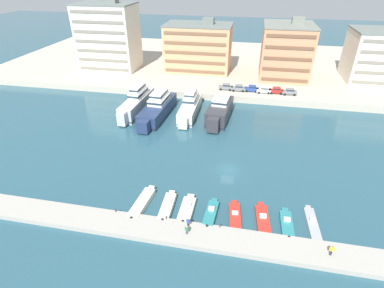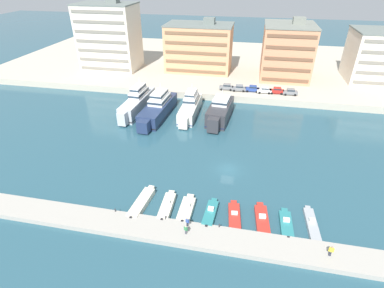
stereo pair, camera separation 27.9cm
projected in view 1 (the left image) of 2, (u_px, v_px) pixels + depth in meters
ground_plane at (228, 169)px, 57.93m from camera, size 400.00×400.00×0.00m
quay_promenade at (244, 65)px, 114.83m from camera, size 180.00×70.00×1.95m
pier_dock at (217, 239)px, 42.70m from camera, size 120.00×4.49×0.83m
yacht_silver_far_left at (137, 102)px, 79.88m from camera, size 4.62×19.64×8.46m
yacht_navy_left at (158, 108)px, 77.32m from camera, size 5.99×20.70×7.97m
yacht_ivory_mid_left at (190, 106)px, 78.38m from camera, size 4.09×18.18×7.78m
yacht_charcoal_center_left at (219, 111)px, 75.66m from camera, size 5.95×16.67×7.15m
motorboat_cream_far_left at (142, 203)px, 49.07m from camera, size 2.55×8.17×1.02m
motorboat_cream_left at (168, 206)px, 48.40m from camera, size 1.93×7.00×1.36m
motorboat_cream_mid_left at (187, 209)px, 47.84m from camera, size 2.10×6.42×1.46m
motorboat_teal_center_left at (211, 213)px, 46.93m from camera, size 1.99×6.41×1.60m
motorboat_red_center at (235, 216)px, 46.58m from camera, size 2.42×6.91×1.09m
motorboat_red_center_right at (263, 220)px, 45.87m from camera, size 2.54×7.65×1.28m
motorboat_teal_mid_right at (286, 223)px, 45.30m from camera, size 1.93×6.27×1.27m
motorboat_grey_right at (312, 224)px, 45.14m from camera, size 1.86×7.94×1.22m
car_grey_far_left at (226, 87)px, 89.01m from camera, size 4.12×1.97×1.80m
car_grey_left at (238, 88)px, 88.17m from camera, size 4.20×2.12×1.80m
car_blue_mid_left at (252, 88)px, 87.76m from camera, size 4.11×1.94×1.80m
car_white_center_left at (264, 90)px, 86.81m from camera, size 4.21×2.15×1.80m
car_red_center at (276, 90)px, 86.42m from camera, size 4.18×2.07×1.80m
car_grey_center_right at (290, 91)px, 85.62m from camera, size 4.22×2.18×1.80m
apartment_block_far_left at (108, 37)px, 102.99m from camera, size 19.48×13.10×23.44m
apartment_block_left at (198, 47)px, 102.55m from camera, size 22.26×13.79×17.42m
apartment_block_mid_left at (286, 51)px, 95.98m from camera, size 15.46×17.54×18.58m
apartment_block_center_left at (384, 56)px, 93.05m from camera, size 21.37×15.70×17.43m
pedestrian_near_edge at (188, 221)px, 43.77m from camera, size 0.58×0.36×1.60m
pedestrian_mid_deck at (332, 250)px, 39.31m from camera, size 0.67×0.30×1.75m
pedestrian_far_side at (187, 229)px, 42.48m from camera, size 0.59×0.35×1.60m
bollard_west at (116, 210)px, 46.68m from camera, size 0.20×0.20×0.61m
bollard_west_mid at (166, 217)px, 45.32m from camera, size 0.20×0.20×0.61m
bollard_east_mid at (220, 225)px, 43.97m from camera, size 0.20×0.20×0.61m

